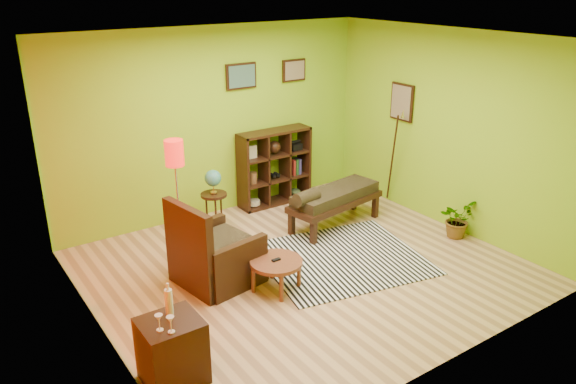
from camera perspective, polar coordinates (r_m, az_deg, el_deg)
ground at (r=7.12m, az=1.63°, el=-7.71°), size 5.00×5.00×0.00m
room_shell at (r=6.41m, az=1.05°, el=6.34°), size 5.04×4.54×2.82m
zebra_rug at (r=7.37m, az=5.49°, el=-6.70°), size 2.32×2.13×0.01m
coffee_table at (r=6.52m, az=-1.21°, el=-7.37°), size 0.61×0.61×0.40m
armchair at (r=6.74m, az=-7.57°, el=-6.58°), size 1.01×1.01×1.07m
side_cabinet at (r=5.30m, az=-11.70°, el=-15.48°), size 0.53×0.48×0.94m
floor_lamp at (r=6.99m, az=-11.40°, el=2.81°), size 0.24×0.24×1.59m
globe_table at (r=7.94m, az=-7.60°, el=0.71°), size 0.37×0.37×0.91m
cube_shelf at (r=8.89m, az=-1.29°, el=2.56°), size 1.20×0.35×1.20m
bench at (r=8.10m, az=4.63°, el=-0.58°), size 1.58×0.77×0.70m
potted_plant at (r=8.20m, az=16.75°, el=-3.00°), size 0.61×0.64×0.42m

